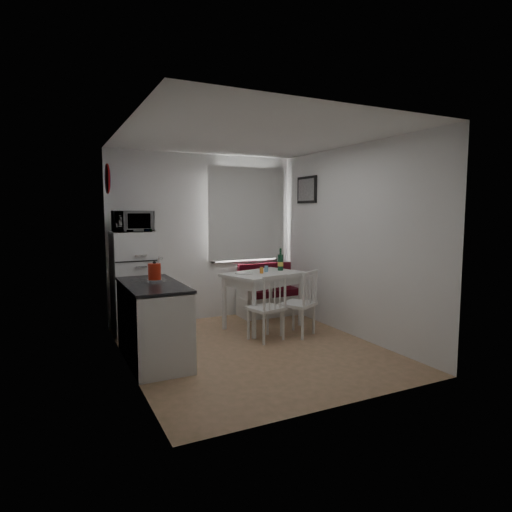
{
  "coord_description": "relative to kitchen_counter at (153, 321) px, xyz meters",
  "views": [
    {
      "loc": [
        -2.26,
        -4.66,
        1.71
      ],
      "look_at": [
        0.29,
        0.5,
        1.11
      ],
      "focal_mm": 30.0,
      "sensor_mm": 36.0,
      "label": 1
    }
  ],
  "objects": [
    {
      "name": "drinking_glass_blue",
      "position": [
        1.85,
        0.75,
        0.41
      ],
      "size": [
        0.06,
        0.06,
        0.09
      ],
      "primitive_type": "cylinder",
      "color": "#7AB5D0",
      "rests_on": "dining_table"
    },
    {
      "name": "picture_frame",
      "position": [
        2.67,
        0.94,
        1.59
      ],
      "size": [
        0.04,
        0.52,
        0.42
      ],
      "primitive_type": "cube",
      "color": "black",
      "rests_on": "wall_right"
    },
    {
      "name": "chair_left",
      "position": [
        1.52,
        0.03,
        0.1
      ],
      "size": [
        0.5,
        0.49,
        0.48
      ],
      "rotation": [
        0.0,
        0.0,
        0.23
      ],
      "color": "silver",
      "rests_on": "floor"
    },
    {
      "name": "ceiling",
      "position": [
        1.2,
        -0.16,
        2.14
      ],
      "size": [
        3.0,
        3.5,
        0.02
      ],
      "primitive_type": "cube",
      "color": "white",
      "rests_on": "wall_back"
    },
    {
      "name": "plate",
      "position": [
        1.47,
        0.72,
        0.37
      ],
      "size": [
        0.26,
        0.26,
        0.02
      ],
      "primitive_type": "cylinder",
      "color": "white",
      "rests_on": "dining_table"
    },
    {
      "name": "wall_right",
      "position": [
        2.7,
        -0.16,
        0.84
      ],
      "size": [
        0.02,
        3.5,
        2.6
      ],
      "primitive_type": "cube",
      "color": "white",
      "rests_on": "floor"
    },
    {
      "name": "dining_table",
      "position": [
        1.77,
        0.7,
        0.27
      ],
      "size": [
        1.26,
        1.05,
        0.82
      ],
      "rotation": [
        0.0,
        0.0,
        0.3
      ],
      "color": "silver",
      "rests_on": "floor"
    },
    {
      "name": "wall_left",
      "position": [
        -0.3,
        -0.16,
        0.84
      ],
      "size": [
        0.02,
        3.5,
        2.6
      ],
      "primitive_type": "cube",
      "color": "white",
      "rests_on": "floor"
    },
    {
      "name": "drinking_glass_orange",
      "position": [
        1.72,
        0.65,
        0.41
      ],
      "size": [
        0.05,
        0.05,
        0.09
      ],
      "primitive_type": "cylinder",
      "color": "orange",
      "rests_on": "dining_table"
    },
    {
      "name": "bench",
      "position": [
        2.3,
        1.35,
        -0.18
      ],
      "size": [
        1.18,
        0.45,
        0.84
      ],
      "color": "silver",
      "rests_on": "floor"
    },
    {
      "name": "chair_right",
      "position": [
        2.02,
        0.03,
        0.11
      ],
      "size": [
        0.57,
        0.59,
        0.49
      ],
      "rotation": [
        0.0,
        0.0,
        0.53
      ],
      "color": "silver",
      "rests_on": "floor"
    },
    {
      "name": "curtain",
      "position": [
        1.9,
        1.49,
        1.22
      ],
      "size": [
        1.35,
        0.02,
        1.5
      ],
      "primitive_type": "cube",
      "color": "white",
      "rests_on": "wall_back"
    },
    {
      "name": "floor",
      "position": [
        1.2,
        -0.16,
        -0.46
      ],
      "size": [
        3.0,
        3.5,
        0.02
      ],
      "primitive_type": "cube",
      "color": "#92754E",
      "rests_on": "ground"
    },
    {
      "name": "kettle",
      "position": [
        0.05,
        0.09,
        0.56
      ],
      "size": [
        0.18,
        0.18,
        0.23
      ],
      "primitive_type": "cylinder",
      "color": "red",
      "rests_on": "kitchen_counter"
    },
    {
      "name": "wine_bottle",
      "position": [
        2.12,
        0.8,
        0.53
      ],
      "size": [
        0.09,
        0.09,
        0.34
      ],
      "primitive_type": null,
      "color": "#144127",
      "rests_on": "dining_table"
    },
    {
      "name": "wall_front",
      "position": [
        1.2,
        -1.91,
        0.84
      ],
      "size": [
        3.0,
        0.02,
        2.6
      ],
      "primitive_type": "cube",
      "color": "white",
      "rests_on": "floor"
    },
    {
      "name": "microwave",
      "position": [
        0.02,
        1.19,
        1.12
      ],
      "size": [
        0.52,
        0.36,
        0.29
      ],
      "primitive_type": "imported",
      "color": "white",
      "rests_on": "fridge"
    },
    {
      "name": "wall_sign",
      "position": [
        -0.27,
        1.29,
        1.69
      ],
      "size": [
        0.03,
        0.4,
        0.4
      ],
      "primitive_type": "cylinder",
      "rotation": [
        0.0,
        1.57,
        0.0
      ],
      "color": "navy",
      "rests_on": "wall_left"
    },
    {
      "name": "kitchen_counter",
      "position": [
        0.0,
        0.0,
        0.0
      ],
      "size": [
        0.62,
        1.32,
        1.16
      ],
      "color": "silver",
      "rests_on": "floor"
    },
    {
      "name": "window",
      "position": [
        1.9,
        1.56,
        1.17
      ],
      "size": [
        1.22,
        0.06,
        1.47
      ],
      "primitive_type": "cube",
      "color": "silver",
      "rests_on": "wall_back"
    },
    {
      "name": "fridge",
      "position": [
        0.02,
        1.24,
        0.26
      ],
      "size": [
        0.57,
        0.57,
        1.43
      ],
      "primitive_type": "cube",
      "color": "white",
      "rests_on": "floor"
    },
    {
      "name": "wall_back",
      "position": [
        1.2,
        1.59,
        0.84
      ],
      "size": [
        3.0,
        0.02,
        2.6
      ],
      "primitive_type": "cube",
      "color": "white",
      "rests_on": "floor"
    }
  ]
}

